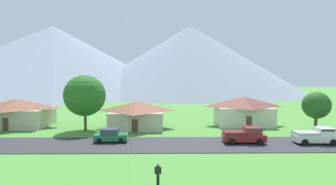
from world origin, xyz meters
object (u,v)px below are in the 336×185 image
Objects in this scene: pickup_truck_white_east_side at (316,136)px; watcher_person at (158,174)px; house_left_center at (243,110)px; parked_car_green_mid_west at (111,136)px; tree_center at (316,105)px; house_leftmost at (137,114)px; house_right_center at (18,112)px; tree_near_left at (85,96)px; pickup_truck_maroon_west_side at (245,135)px.

watcher_person is (-19.44, -12.20, -0.18)m from pickup_truck_white_east_side.
house_left_center is 1.88× the size of pickup_truck_white_east_side.
house_left_center is 23.86m from parked_car_green_mid_west.
watcher_person is (-22.63, -17.86, -3.34)m from tree_center.
tree_center is at bearing 8.79° from parked_car_green_mid_west.
watcher_person is at bearing -80.22° from house_leftmost.
house_right_center is (-20.14, 1.24, 0.19)m from house_leftmost.
parked_car_green_mid_west is at bearing -53.67° from tree_near_left.
parked_car_green_mid_west is at bearing -103.82° from house_leftmost.
house_left_center reaches higher than watcher_person.
parked_car_green_mid_west is (-2.39, -9.73, -1.39)m from house_leftmost.
pickup_truck_maroon_west_side is (22.48, -8.14, -4.41)m from tree_near_left.
pickup_truck_white_east_side is 22.95m from watcher_person.
pickup_truck_white_east_side is at bearing -15.37° from tree_near_left.
tree_near_left reaches higher than pickup_truck_white_east_side.
tree_center is 1.45× the size of parked_car_green_mid_west.
parked_car_green_mid_west is 17.04m from pickup_truck_maroon_west_side.
house_leftmost is 18.31m from house_left_center.
house_right_center is at bearing 134.73° from watcher_person.
house_left_center is at bearing 30.24° from parked_car_green_mid_west.
tree_center is (34.46, -2.93, -1.26)m from tree_near_left.
tree_near_left is 5.18× the size of watcher_person.
tree_near_left reaches higher than house_right_center.
house_left_center is 0.94× the size of house_right_center.
tree_near_left is at bearing 175.14° from tree_center.
pickup_truck_white_east_side reaches higher than parked_car_green_mid_west.
tree_center reaches higher than pickup_truck_maroon_west_side.
tree_near_left is at bearing 160.09° from pickup_truck_maroon_west_side.
tree_near_left is at bearing 126.33° from parked_car_green_mid_west.
house_right_center is 6.31× the size of watcher_person.
watcher_person is at bearing -119.22° from house_left_center.
pickup_truck_maroon_west_side is at bearing -35.55° from house_leftmost.
house_left_center reaches higher than pickup_truck_maroon_west_side.
pickup_truck_maroon_west_side is at bearing -156.51° from tree_center.
pickup_truck_maroon_west_side is 1.00× the size of pickup_truck_white_east_side.
house_right_center is 47.23m from tree_center.
house_left_center is at bearing 138.37° from tree_center.
house_left_center reaches higher than pickup_truck_white_east_side.
tree_center reaches higher than pickup_truck_white_east_side.
pickup_truck_white_east_side is at bearing -24.97° from house_leftmost.
parked_car_green_mid_west is at bearing 115.49° from watcher_person.
parked_car_green_mid_west is (5.45, -7.42, -4.61)m from tree_near_left.
house_leftmost is 0.86× the size of house_right_center.
watcher_person is (3.98, -23.11, -1.38)m from house_leftmost.
parked_car_green_mid_west is (-20.56, -11.99, -1.69)m from house_left_center.
tree_near_left is (-7.85, -2.31, 3.22)m from house_leftmost.
pickup_truck_white_east_side is (25.82, -1.18, 0.19)m from parked_car_green_mid_west.
pickup_truck_white_east_side is (43.56, -12.14, -1.38)m from house_right_center.
watcher_person is at bearing -141.72° from tree_center.
house_leftmost is at bearing 144.45° from pickup_truck_maroon_west_side.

